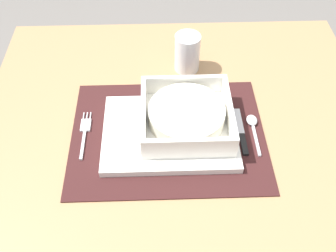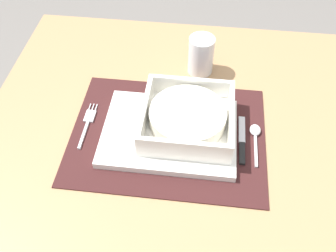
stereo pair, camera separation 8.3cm
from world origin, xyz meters
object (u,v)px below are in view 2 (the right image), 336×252
object	(u,v)px
porridge_bowl	(187,118)
spoon	(255,134)
butter_knife	(242,143)
fork	(88,122)
bread_knife	(231,136)
drinking_glass	(201,57)
dining_table	(181,151)

from	to	relation	value
porridge_bowl	spoon	bearing A→B (deg)	0.67
spoon	butter_knife	xyz separation A→B (m)	(-0.03, -0.03, -0.00)
porridge_bowl	butter_knife	distance (m)	0.13
fork	butter_knife	bearing A→B (deg)	-1.83
butter_knife	bread_knife	bearing A→B (deg)	151.66
bread_knife	porridge_bowl	bearing A→B (deg)	176.27
fork	butter_knife	world-z (taller)	butter_knife
porridge_bowl	bread_knife	world-z (taller)	porridge_bowl
bread_knife	drinking_glass	size ratio (longest dim) A/B	1.40
porridge_bowl	bread_knife	distance (m)	0.10
drinking_glass	fork	bearing A→B (deg)	-138.38
butter_knife	bread_knife	size ratio (longest dim) A/B	0.97
porridge_bowl	bread_knife	xyz separation A→B (m)	(0.10, -0.01, -0.04)
dining_table	butter_knife	distance (m)	0.19
dining_table	spoon	distance (m)	0.20
butter_knife	fork	bearing A→B (deg)	179.88
porridge_bowl	drinking_glass	distance (m)	0.21
fork	bread_knife	xyz separation A→B (m)	(0.32, -0.01, 0.00)
porridge_bowl	dining_table	bearing A→B (deg)	110.39
porridge_bowl	drinking_glass	world-z (taller)	drinking_glass
drinking_glass	dining_table	bearing A→B (deg)	-98.80
butter_knife	bread_knife	xyz separation A→B (m)	(-0.02, 0.02, 0.00)
butter_knife	drinking_glass	distance (m)	0.26
porridge_bowl	fork	size ratio (longest dim) A/B	1.44
dining_table	drinking_glass	bearing A→B (deg)	81.20
porridge_bowl	drinking_glass	xyz separation A→B (m)	(0.02, 0.21, 0.00)
fork	drinking_glass	world-z (taller)	drinking_glass
porridge_bowl	spoon	world-z (taller)	porridge_bowl
bread_knife	drinking_glass	distance (m)	0.23
spoon	bread_knife	size ratio (longest dim) A/B	0.84
porridge_bowl	bread_knife	bearing A→B (deg)	-4.89
dining_table	porridge_bowl	distance (m)	0.16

